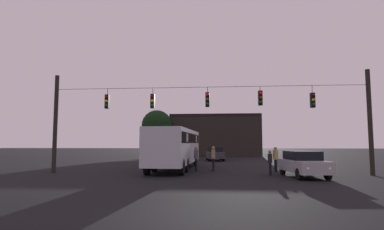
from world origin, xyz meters
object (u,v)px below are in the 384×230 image
at_px(pedestrian_crossing_center, 213,157).
at_px(pedestrian_near_bus, 196,157).
at_px(tree_left_silhouette, 157,125).
at_px(pedestrian_crossing_left, 276,158).
at_px(car_near_right, 303,163).
at_px(pedestrian_crossing_right, 270,161).
at_px(car_far_left, 215,154).
at_px(city_bus, 176,145).

xyz_separation_m(pedestrian_crossing_center, pedestrian_near_bus, (-1.22, -0.52, -0.01)).
relative_size(pedestrian_near_bus, tree_left_silhouette, 0.25).
distance_m(pedestrian_crossing_left, pedestrian_crossing_center, 4.37).
distance_m(car_near_right, pedestrian_crossing_right, 1.93).
bearing_deg(car_near_right, pedestrian_crossing_right, 160.20).
height_order(car_near_right, tree_left_silhouette, tree_left_silhouette).
height_order(car_far_left, tree_left_silhouette, tree_left_silhouette).
distance_m(pedestrian_crossing_left, pedestrian_near_bus, 5.55).
relative_size(pedestrian_crossing_left, pedestrian_crossing_center, 0.99).
relative_size(pedestrian_crossing_left, tree_left_silhouette, 0.25).
distance_m(city_bus, pedestrian_crossing_left, 7.45).
xyz_separation_m(car_near_right, tree_left_silhouette, (-14.25, 26.75, 3.86)).
bearing_deg(pedestrian_near_bus, tree_left_silhouette, 107.97).
distance_m(car_near_right, pedestrian_near_bus, 7.30).
bearing_deg(pedestrian_crossing_right, pedestrian_crossing_left, 71.87).
height_order(pedestrian_crossing_left, pedestrian_crossing_center, pedestrian_crossing_center).
relative_size(pedestrian_crossing_left, pedestrian_near_bus, 0.99).
bearing_deg(pedestrian_near_bus, pedestrian_crossing_right, -27.45).
bearing_deg(city_bus, pedestrian_crossing_center, -17.26).
xyz_separation_m(car_far_left, pedestrian_crossing_right, (3.59, -15.79, 0.08)).
height_order(pedestrian_crossing_center, pedestrian_crossing_right, pedestrian_crossing_center).
bearing_deg(pedestrian_crossing_right, car_near_right, -19.80).
distance_m(car_far_left, pedestrian_crossing_center, 12.79).
xyz_separation_m(car_near_right, pedestrian_crossing_right, (-1.81, 0.65, 0.08)).
relative_size(car_far_left, pedestrian_crossing_left, 2.57).
height_order(car_far_left, pedestrian_near_bus, pedestrian_near_bus).
bearing_deg(pedestrian_crossing_right, car_far_left, 102.82).
distance_m(pedestrian_crossing_right, tree_left_silhouette, 29.16).
relative_size(car_near_right, pedestrian_crossing_right, 2.86).
xyz_separation_m(pedestrian_crossing_center, tree_left_silhouette, (-8.88, 23.10, 3.65)).
bearing_deg(pedestrian_crossing_center, pedestrian_crossing_left, -8.88).
distance_m(pedestrian_crossing_left, tree_left_silhouette, 27.44).
height_order(city_bus, pedestrian_near_bus, city_bus).
bearing_deg(car_far_left, pedestrian_near_bus, -95.09).
relative_size(pedestrian_crossing_center, pedestrian_near_bus, 1.01).
relative_size(pedestrian_crossing_center, pedestrian_crossing_right, 1.12).
relative_size(car_near_right, pedestrian_near_bus, 2.56).
bearing_deg(pedestrian_crossing_center, pedestrian_crossing_right, -40.18).
distance_m(car_near_right, car_far_left, 17.31).
bearing_deg(tree_left_silhouette, car_near_right, -61.95).
height_order(pedestrian_crossing_left, pedestrian_near_bus, pedestrian_near_bus).
relative_size(car_near_right, pedestrian_crossing_center, 2.55).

